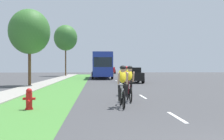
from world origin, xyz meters
The scene contains 14 objects.
ground_plane centered at (0.00, 20.00, 0.00)m, with size 120.00×120.00×0.00m, color #424244.
grass_verge centered at (-4.81, 20.00, 0.00)m, with size 2.96×70.00×0.01m, color #478438.
sidewalk_concrete centered at (-7.24, 20.00, 0.00)m, with size 1.89×70.00×0.10m, color #9E998E.
lane_markings_center centered at (0.00, 24.00, 0.00)m, with size 0.12×52.20×0.01m.
fire_hydrant_red centered at (-4.81, 6.14, 0.37)m, with size 0.44×0.38×0.76m.
cyclist_lead centered at (-1.43, 6.52, 0.81)m, with size 0.42×1.72×1.58m.
cyclist_trailing centered at (-0.95, 8.22, 0.81)m, with size 0.42×1.72×1.58m.
cyclist_distant centered at (-0.79, 10.85, 0.81)m, with size 0.42×1.72×1.58m.
sedan_black centered at (1.26, 22.81, 0.77)m, with size 1.98×4.30×1.52m.
bus_blue centered at (-1.50, 34.05, 1.98)m, with size 2.78×11.60×3.48m.
suv_dark_green centered at (-1.60, 52.69, 0.95)m, with size 2.15×4.70×1.79m.
pickup_red centered at (1.63, 63.12, 0.83)m, with size 2.22×5.10×1.64m.
street_tree_near centered at (-7.82, 18.50, 4.45)m, with size 3.35×3.35×6.30m.
street_tree_far centered at (-7.73, 44.26, 6.89)m, with size 4.19×4.19×9.21m.
Camera 1 is at (-2.47, -3.32, 1.49)m, focal length 41.91 mm.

